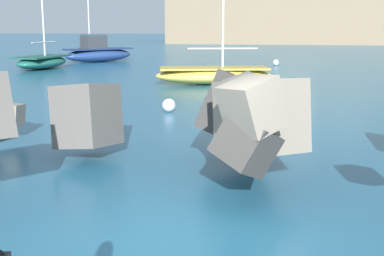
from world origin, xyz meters
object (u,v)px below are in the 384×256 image
boat_mid_centre (98,53)px  boat_mid_right (90,52)px  boat_near_right (214,74)px  boat_near_centre (42,61)px  mooring_buoy_inner (169,105)px  mooring_buoy_middle (276,63)px

boat_mid_centre → boat_mid_right: size_ratio=1.09×
boat_near_right → boat_mid_centre: size_ratio=1.25×
boat_near_right → boat_mid_right: 25.91m
boat_near_centre → boat_mid_centre: 7.25m
boat_near_centre → boat_near_right: 14.47m
boat_near_centre → boat_mid_right: 14.26m
boat_mid_right → mooring_buoy_inner: boat_mid_right is taller
boat_near_right → boat_mid_centre: (-11.48, 14.20, 0.25)m
boat_near_right → mooring_buoy_middle: 13.16m
boat_near_centre → mooring_buoy_middle: (15.18, 5.86, -0.27)m
mooring_buoy_inner → boat_near_centre: bearing=128.7°
boat_mid_centre → mooring_buoy_inner: size_ratio=13.67×
boat_near_centre → mooring_buoy_middle: 16.28m
boat_mid_centre → boat_mid_right: boat_mid_right is taller
mooring_buoy_inner → boat_near_right: bearing=88.7°
boat_mid_right → mooring_buoy_inner: size_ratio=12.55×
boat_near_centre → boat_near_right: bearing=-29.2°
mooring_buoy_inner → mooring_buoy_middle: 21.57m
boat_near_centre → boat_near_right: size_ratio=0.99×
boat_near_centre → boat_mid_right: size_ratio=1.35×
boat_mid_centre → boat_mid_right: bearing=117.3°
mooring_buoy_inner → mooring_buoy_middle: bearing=82.7°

